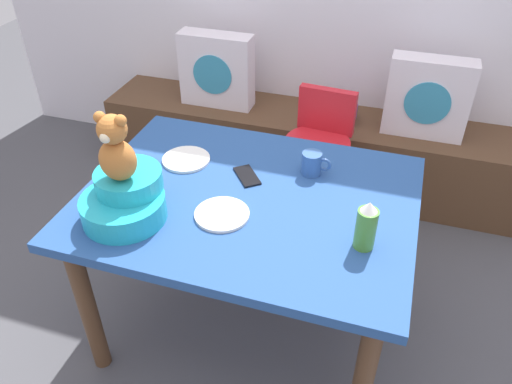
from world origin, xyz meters
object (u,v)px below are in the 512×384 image
object	(u,v)px
ketchup_bottle	(366,226)
dining_table	(248,217)
teddy_bear	(116,149)
cell_phone	(247,176)
pillow_floral_right	(428,98)
book_stack	(339,113)
pillow_floral_left	(217,70)
dinner_plate_far	(222,214)
highchair	(318,146)
coffee_mug	(312,163)
dinner_plate_near	(186,159)
infant_seat_teal	(125,199)

from	to	relation	value
ketchup_bottle	dining_table	bearing A→B (deg)	162.39
teddy_bear	cell_phone	distance (m)	0.56
pillow_floral_right	book_stack	distance (m)	0.51
cell_phone	dining_table	bearing A→B (deg)	-108.51
pillow_floral_right	teddy_bear	bearing A→B (deg)	-124.75
pillow_floral_left	teddy_bear	bearing A→B (deg)	-81.29
pillow_floral_left	dinner_plate_far	world-z (taller)	pillow_floral_left
highchair	dinner_plate_far	xyz separation A→B (m)	(-0.17, -0.93, 0.22)
ketchup_bottle	cell_phone	distance (m)	0.57
dining_table	cell_phone	size ratio (longest dim) A/B	8.74
teddy_bear	coffee_mug	distance (m)	0.77
dinner_plate_near	cell_phone	size ratio (longest dim) A/B	1.39
coffee_mug	ketchup_bottle	bearing A→B (deg)	-54.97
highchair	cell_phone	world-z (taller)	highchair
highchair	pillow_floral_right	bearing A→B (deg)	39.42
dining_table	dinner_plate_far	bearing A→B (deg)	-111.20
highchair	teddy_bear	xyz separation A→B (m)	(-0.50, -1.03, 0.50)
infant_seat_teal	pillow_floral_left	bearing A→B (deg)	98.72
book_stack	cell_phone	distance (m)	1.15
book_stack	dinner_plate_near	world-z (taller)	dinner_plate_near
ketchup_bottle	dinner_plate_near	xyz separation A→B (m)	(-0.78, 0.30, -0.08)
dinner_plate_near	teddy_bear	bearing A→B (deg)	-97.79
dining_table	coffee_mug	bearing A→B (deg)	48.99
highchair	dinner_plate_near	bearing A→B (deg)	-124.86
pillow_floral_right	infant_seat_teal	size ratio (longest dim) A/B	1.33
pillow_floral_right	book_stack	xyz separation A→B (m)	(-0.47, 0.02, -0.18)
highchair	infant_seat_teal	bearing A→B (deg)	-115.77
pillow_floral_left	teddy_bear	xyz separation A→B (m)	(0.22, -1.45, 0.34)
infant_seat_teal	book_stack	bearing A→B (deg)	70.12
cell_phone	book_stack	bearing A→B (deg)	41.36
dinner_plate_near	cell_phone	xyz separation A→B (m)	(0.28, -0.04, -0.00)
book_stack	teddy_bear	distance (m)	1.64
infant_seat_teal	dinner_plate_near	xyz separation A→B (m)	(0.05, 0.39, -0.07)
dinner_plate_far	coffee_mug	bearing A→B (deg)	55.51
dining_table	coffee_mug	world-z (taller)	coffee_mug
book_stack	ketchup_bottle	world-z (taller)	ketchup_bottle
highchair	book_stack	bearing A→B (deg)	85.64
pillow_floral_right	highchair	bearing A→B (deg)	-140.58
infant_seat_teal	coffee_mug	size ratio (longest dim) A/B	2.75
ketchup_bottle	pillow_floral_right	bearing A→B (deg)	82.96
ketchup_bottle	cell_phone	bearing A→B (deg)	151.87
book_stack	cell_phone	xyz separation A→B (m)	(-0.20, -1.11, 0.24)
coffee_mug	dinner_plate_far	size ratio (longest dim) A/B	0.60
infant_seat_teal	cell_phone	size ratio (longest dim) A/B	2.29
infant_seat_teal	ketchup_bottle	bearing A→B (deg)	6.17
coffee_mug	cell_phone	distance (m)	0.27
teddy_bear	book_stack	bearing A→B (deg)	70.12
pillow_floral_left	teddy_bear	size ratio (longest dim) A/B	1.76
book_stack	infant_seat_teal	world-z (taller)	infant_seat_teal
cell_phone	dinner_plate_far	bearing A→B (deg)	-130.46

